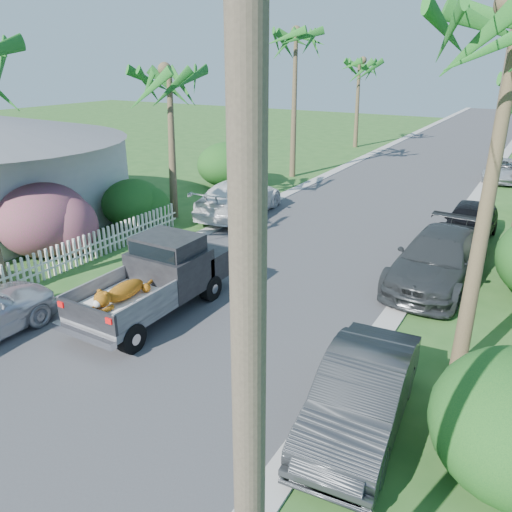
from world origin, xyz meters
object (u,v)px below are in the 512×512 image
Objects in this scene: pickup_truck at (163,275)px; parked_car_lf at (239,198)px; parked_car_rn at (361,396)px; parked_car_rd at (504,170)px; parked_car_rf at (469,223)px; palm_l_d at (360,61)px; parked_car_rm at (438,260)px; palm_l_b at (167,71)px; utility_pole_a at (249,352)px; palm_l_c at (296,33)px; utility_pole_b at (498,127)px.

pickup_truck reaches higher than parked_car_lf.
parked_car_rd is at bearing 84.77° from parked_car_rn.
parked_car_rf is 22.75m from palm_l_d.
palm_l_d reaches higher than parked_car_rm.
palm_l_b is at bearing 28.36° from parked_car_lf.
palm_l_c is at bearing 115.80° from utility_pole_a.
palm_l_c is at bearing 136.00° from parked_car_rm.
palm_l_b is (-11.80, -3.21, 5.41)m from parked_car_rf.
utility_pole_b is at bearing 48.84° from pickup_truck.
palm_l_d is at bearing 148.15° from parked_car_rd.
parked_car_rf is 17.65m from utility_pole_a.
palm_l_b is 22.00m from palm_l_d.
palm_l_c is at bearing 104.94° from pickup_truck.
palm_l_c is 1.02× the size of utility_pole_a.
utility_pole_a is 15.00m from utility_pole_b.
utility_pole_a is (11.60, -24.00, -3.31)m from palm_l_c.
utility_pole_a is at bearing -88.36° from parked_car_rn.
parked_car_rn is 0.48× the size of utility_pole_a.
parked_car_rd is 0.78× the size of parked_car_lf.
utility_pole_a is at bearing 117.47° from parked_car_lf.
palm_l_b reaches higher than pickup_truck.
parked_car_lf is (-2.98, 8.64, -0.21)m from pickup_truck.
parked_car_rm is at bearing 41.81° from pickup_truck.
parked_car_rm is 1.28× the size of parked_car_rd.
parked_car_rm is 4.60m from utility_pole_b.
parked_car_rm reaches higher than parked_car_lf.
parked_car_lf is 0.61× the size of utility_pole_a.
utility_pole_b is (0.60, -2.21, 3.86)m from parked_car_rf.
pickup_truck is 10.52m from utility_pole_a.
parked_car_lf reaches higher than parked_car_rn.
utility_pole_a reaches higher than parked_car_lf.
palm_l_b is at bearing -164.28° from parked_car_rf.
pickup_truck is 0.69× the size of palm_l_b.
parked_car_rf is 14.78m from palm_l_c.
utility_pole_b is (0.60, 10.02, 3.88)m from parked_car_rn.
parked_car_lf is at bearing -84.20° from palm_l_d.
parked_car_rn is 7.56m from parked_car_rm.
utility_pole_a is (7.05, -6.94, 3.59)m from pickup_truck.
parked_car_rn is 33.58m from palm_l_d.
utility_pole_a is at bearing -44.56° from pickup_truck.
utility_pole_b reaches higher than parked_car_rm.
parked_car_rn is 24.21m from parked_car_rd.
palm_l_d is at bearing 118.42° from parked_car_rm.
pickup_truck is at bearing 103.73° from parked_car_lf.
pickup_truck is 0.57× the size of utility_pole_b.
pickup_truck is 29.99m from palm_l_d.
pickup_truck is 1.18× the size of parked_car_rf.
utility_pole_a is at bearing -48.47° from palm_l_b.
parked_car_rm is 16.66m from parked_car_rd.
parked_car_rn is 0.56× the size of palm_l_d.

